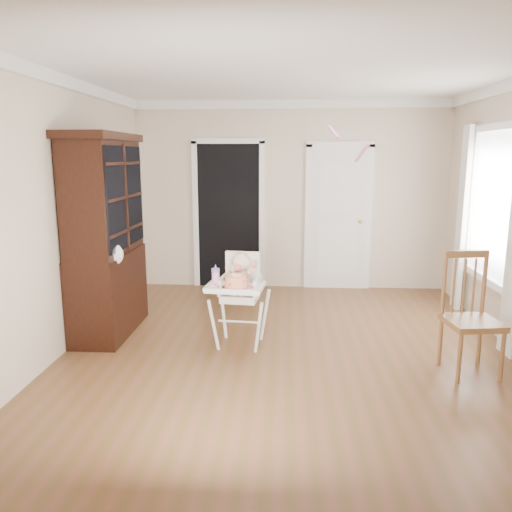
# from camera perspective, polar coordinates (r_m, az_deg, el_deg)

# --- Properties ---
(floor) EXTENTS (5.00, 5.00, 0.00)m
(floor) POSITION_cam_1_polar(r_m,az_deg,el_deg) (5.17, 3.84, -10.59)
(floor) COLOR brown
(floor) RESTS_ON ground
(ceiling) EXTENTS (5.00, 5.00, 0.00)m
(ceiling) POSITION_cam_1_polar(r_m,az_deg,el_deg) (4.85, 4.29, 20.47)
(ceiling) COLOR white
(ceiling) RESTS_ON wall_back
(wall_back) EXTENTS (4.50, 0.00, 4.50)m
(wall_back) POSITION_cam_1_polar(r_m,az_deg,el_deg) (7.31, 3.93, 6.81)
(wall_back) COLOR beige
(wall_back) RESTS_ON floor
(wall_left) EXTENTS (0.00, 5.00, 5.00)m
(wall_left) POSITION_cam_1_polar(r_m,az_deg,el_deg) (5.31, -21.10, 4.34)
(wall_left) COLOR beige
(wall_left) RESTS_ON floor
(crown_molding) EXTENTS (4.50, 5.00, 0.12)m
(crown_molding) POSITION_cam_1_polar(r_m,az_deg,el_deg) (4.84, 4.28, 19.77)
(crown_molding) COLOR white
(crown_molding) RESTS_ON ceiling
(doorway) EXTENTS (1.06, 0.05, 2.22)m
(doorway) POSITION_cam_1_polar(r_m,az_deg,el_deg) (7.37, -3.14, 4.97)
(doorway) COLOR black
(doorway) RESTS_ON wall_back
(closet_door) EXTENTS (0.96, 0.09, 2.13)m
(closet_door) POSITION_cam_1_polar(r_m,az_deg,el_deg) (7.36, 9.37, 4.17)
(closet_door) COLOR white
(closet_door) RESTS_ON wall_back
(window_right) EXTENTS (0.13, 1.84, 2.30)m
(window_right) POSITION_cam_1_polar(r_m,az_deg,el_deg) (6.05, 25.16, 4.19)
(window_right) COLOR white
(window_right) RESTS_ON wall_right
(high_chair) EXTENTS (0.62, 0.74, 0.98)m
(high_chair) POSITION_cam_1_polar(r_m,az_deg,el_deg) (5.09, -1.87, -3.74)
(high_chair) COLOR white
(high_chair) RESTS_ON floor
(baby) EXTENTS (0.28, 0.22, 0.43)m
(baby) POSITION_cam_1_polar(r_m,az_deg,el_deg) (5.08, -1.81, -2.15)
(baby) COLOR beige
(baby) RESTS_ON high_chair
(cake) EXTENTS (0.27, 0.27, 0.13)m
(cake) POSITION_cam_1_polar(r_m,az_deg,el_deg) (4.82, -2.30, -2.92)
(cake) COLOR silver
(cake) RESTS_ON high_chair
(sippy_cup) EXTENTS (0.08, 0.08, 0.20)m
(sippy_cup) POSITION_cam_1_polar(r_m,az_deg,el_deg) (4.97, -4.63, -2.25)
(sippy_cup) COLOR #E189C6
(sippy_cup) RESTS_ON high_chair
(china_cabinet) EXTENTS (0.57, 1.28, 2.17)m
(china_cabinet) POSITION_cam_1_polar(r_m,az_deg,el_deg) (5.61, -16.77, 2.21)
(china_cabinet) COLOR black
(china_cabinet) RESTS_ON floor
(dining_chair) EXTENTS (0.50, 0.50, 1.09)m
(dining_chair) POSITION_cam_1_polar(r_m,az_deg,el_deg) (4.88, 23.32, -6.52)
(dining_chair) COLOR brown
(dining_chair) RESTS_ON floor
(streamer) EXTENTS (0.08, 0.49, 0.15)m
(streamer) POSITION_cam_1_polar(r_m,az_deg,el_deg) (5.01, 8.84, 13.85)
(streamer) COLOR #FF93C1
(streamer) RESTS_ON ceiling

